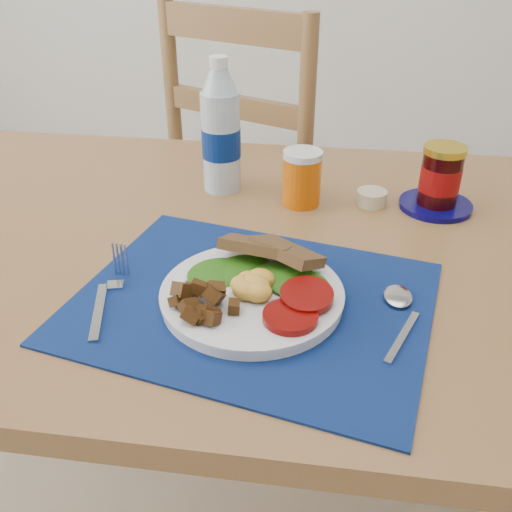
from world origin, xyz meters
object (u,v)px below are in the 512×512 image
at_px(chair_far, 261,154).
at_px(breakfast_plate, 248,291).
at_px(jam_on_saucer, 440,181).
at_px(water_bottle, 221,134).
at_px(juice_glass, 302,179).

bearing_deg(chair_far, breakfast_plate, 119.86).
bearing_deg(breakfast_plate, jam_on_saucer, 69.57).
height_order(water_bottle, juice_glass, water_bottle).
bearing_deg(jam_on_saucer, breakfast_plate, -130.53).
distance_m(chair_far, water_bottle, 0.57).
bearing_deg(breakfast_plate, chair_far, 116.65).
height_order(breakfast_plate, juice_glass, juice_glass).
distance_m(chair_far, juice_glass, 0.61).
bearing_deg(jam_on_saucer, juice_glass, -175.97).
height_order(chair_far, juice_glass, chair_far).
bearing_deg(breakfast_plate, water_bottle, 126.31).
xyz_separation_m(chair_far, jam_on_saucer, (0.40, -0.54, 0.18)).
height_order(breakfast_plate, jam_on_saucer, jam_on_saucer).
xyz_separation_m(breakfast_plate, jam_on_saucer, (0.30, 0.35, 0.03)).
height_order(water_bottle, jam_on_saucer, water_bottle).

